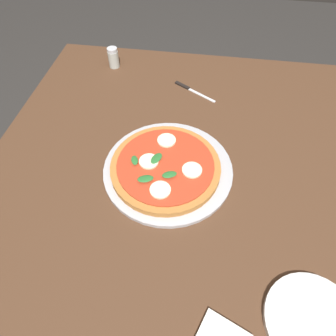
{
  "coord_description": "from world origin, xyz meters",
  "views": [
    {
      "loc": [
        -0.44,
        -0.03,
        1.31
      ],
      "look_at": [
        0.02,
        0.04,
        0.72
      ],
      "focal_mm": 30.69,
      "sensor_mm": 36.0,
      "label": 1
    }
  ],
  "objects": [
    {
      "name": "dining_table",
      "position": [
        0.0,
        0.0,
        0.61
      ],
      "size": [
        1.19,
        1.08,
        0.71
      ],
      "color": "#4C301E",
      "rests_on": "ground_plane"
    },
    {
      "name": "ground_plane",
      "position": [
        0.0,
        0.0,
        0.0
      ],
      "size": [
        6.0,
        6.0,
        0.0
      ],
      "primitive_type": "plane",
      "color": "#2D2B28"
    },
    {
      "name": "plate_white",
      "position": [
        -0.3,
        -0.28,
        0.71
      ],
      "size": [
        0.18,
        0.18,
        0.01
      ],
      "primitive_type": "cylinder",
      "color": "white",
      "rests_on": "dining_table"
    },
    {
      "name": "knife",
      "position": [
        0.37,
        0.02,
        0.71
      ],
      "size": [
        0.09,
        0.15,
        0.01
      ],
      "color": "black",
      "rests_on": "dining_table"
    },
    {
      "name": "pizza",
      "position": [
        0.01,
        0.05,
        0.73
      ],
      "size": [
        0.28,
        0.28,
        0.03
      ],
      "color": "#B27033",
      "rests_on": "serving_tray"
    },
    {
      "name": "pepper_shaker",
      "position": [
        0.47,
        0.31,
        0.74
      ],
      "size": [
        0.04,
        0.04,
        0.07
      ],
      "color": "#B2B7AD",
      "rests_on": "dining_table"
    },
    {
      "name": "serving_tray",
      "position": [
        0.02,
        0.04,
        0.71
      ],
      "size": [
        0.34,
        0.34,
        0.01
      ],
      "primitive_type": "cylinder",
      "color": "#B2B2B7",
      "rests_on": "dining_table"
    }
  ]
}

